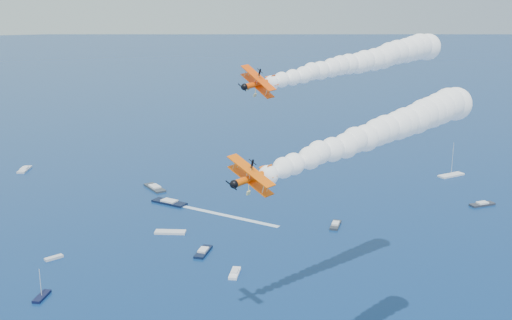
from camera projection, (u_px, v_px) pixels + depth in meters
name	position (u px, v px, depth m)	size (l,w,h in m)	color
biplane_lead	(259.00, 84.00, 115.41)	(7.68, 8.61, 5.19)	#FF4805
biplane_trail	(252.00, 178.00, 83.18)	(7.11, 7.98, 4.81)	#FF5B05
smoke_trail_lead	(357.00, 62.00, 130.98)	(49.42, 23.57, 9.99)	white
smoke_trail_trail	(376.00, 133.00, 99.80)	(48.40, 25.91, 9.99)	white
spectator_boats	(183.00, 237.00, 194.58)	(241.08, 195.39, 0.70)	white
boat_wakes	(297.00, 302.00, 155.46)	(122.80, 129.26, 0.04)	white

